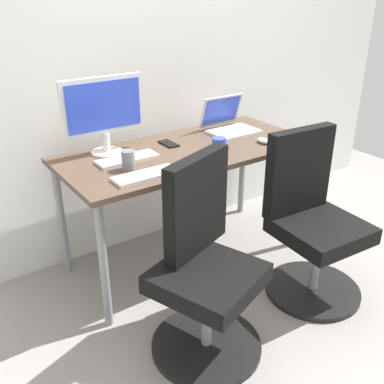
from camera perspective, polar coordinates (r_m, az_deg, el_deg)
ground_plane at (r=2.98m, az=-0.56°, el=-8.15°), size 5.28×5.28×0.00m
back_wall at (r=2.87m, az=-5.71°, el=18.34°), size 4.40×0.04×2.60m
desk at (r=2.67m, az=-0.62°, el=4.07°), size 1.50×0.69×0.75m
office_chair_left at (r=2.12m, az=1.48°, el=-9.74°), size 0.56×0.56×0.94m
office_chair_right at (r=2.57m, az=14.93°, el=-3.95°), size 0.54×0.54×0.94m
water_bottle_on_floor at (r=3.49m, az=15.35°, el=-1.06°), size 0.09×0.09×0.31m
desktop_monitor at (r=2.54m, az=-11.18°, el=10.17°), size 0.48×0.18×0.43m
open_laptop at (r=2.96m, az=4.67°, el=8.74°), size 0.31×0.29×0.22m
keyboard_by_monitor at (r=2.26m, az=-5.89°, el=2.13°), size 0.34×0.12×0.02m
keyboard_by_laptop at (r=2.48m, az=-8.20°, el=4.17°), size 0.34×0.12×0.02m
mouse_by_monitor at (r=2.77m, az=9.09°, el=6.47°), size 0.06×0.10×0.03m
mouse_by_laptop at (r=2.37m, az=0.79°, el=3.55°), size 0.06×0.10×0.03m
coffee_mug at (r=2.56m, az=3.45°, el=5.89°), size 0.08×0.08×0.09m
pen_cup at (r=2.34m, az=-8.11°, el=4.02°), size 0.07×0.07×0.10m
phone_near_laptop at (r=2.71m, az=-3.00°, el=6.15°), size 0.07×0.14×0.01m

